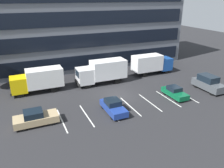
{
  "coord_description": "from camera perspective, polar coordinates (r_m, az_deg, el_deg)",
  "views": [
    {
      "loc": [
        -12.03,
        -25.24,
        12.66
      ],
      "look_at": [
        -0.47,
        1.13,
        1.4
      ],
      "focal_mm": 36.3,
      "sensor_mm": 36.0,
      "label": 1
    }
  ],
  "objects": [
    {
      "name": "sedan_navy",
      "position": [
        26.24,
        0.33,
        -5.69
      ],
      "size": [
        1.8,
        4.29,
        1.54
      ],
      "color": "navy",
      "rests_on": "ground_plane"
    },
    {
      "name": "box_truck_blue",
      "position": [
        39.42,
        9.96,
        5.17
      ],
      "size": [
        7.21,
        2.39,
        3.34
      ],
      "color": "#194799",
      "rests_on": "ground_plane"
    },
    {
      "name": "office_building",
      "position": [
        44.98,
        -8.44,
        16.48
      ],
      "size": [
        38.22,
        13.19,
        18.0
      ],
      "color": "slate",
      "rests_on": "ground_plane"
    },
    {
      "name": "ground_plane",
      "position": [
        30.69,
        1.64,
        -3.01
      ],
      "size": [
        120.0,
        120.0,
        0.0
      ],
      "primitive_type": "plane",
      "color": "#262628"
    },
    {
      "name": "box_truck_yellow",
      "position": [
        32.9,
        -18.1,
        1.09
      ],
      "size": [
        7.1,
        2.35,
        3.29
      ],
      "color": "yellow",
      "rests_on": "ground_plane"
    },
    {
      "name": "sedan_tan",
      "position": [
        25.16,
        -18.71,
        -8.1
      ],
      "size": [
        4.51,
        1.89,
        1.62
      ],
      "color": "tan",
      "rests_on": "ground_plane"
    },
    {
      "name": "lot_markings",
      "position": [
        27.97,
        4.62,
        -5.62
      ],
      "size": [
        16.94,
        5.4,
        0.01
      ],
      "color": "silver",
      "rests_on": "ground_plane"
    },
    {
      "name": "suv_charcoal",
      "position": [
        35.04,
        23.1,
        0.2
      ],
      "size": [
        2.01,
        4.75,
        2.15
      ],
      "color": "#474C51",
      "rests_on": "ground_plane"
    },
    {
      "name": "box_truck_white",
      "position": [
        34.42,
        -2.44,
        3.32
      ],
      "size": [
        7.7,
        2.55,
        3.57
      ],
      "color": "white",
      "rests_on": "ground_plane"
    },
    {
      "name": "sedan_forest",
      "position": [
        31.29,
        15.51,
        -2.0
      ],
      "size": [
        1.65,
        3.95,
        1.41
      ],
      "color": "#0C5933",
      "rests_on": "ground_plane"
    }
  ]
}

